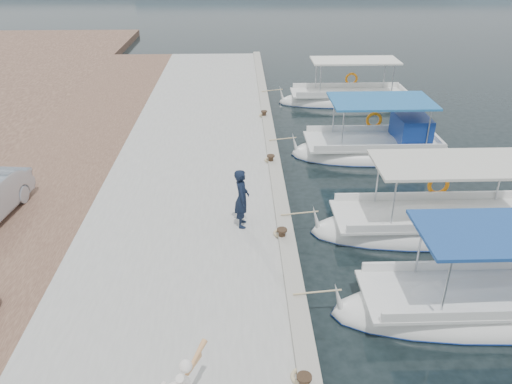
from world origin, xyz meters
TOP-DOWN VIEW (x-y plane):
  - ground at (0.00, 0.00)m, footprint 400.00×400.00m
  - concrete_quay at (-3.00, 5.00)m, footprint 6.00×40.00m
  - quay_curb at (-0.22, 5.00)m, footprint 0.44×40.00m
  - cobblestone_strip at (-8.00, 5.00)m, footprint 4.00×40.00m
  - fishing_caique_b at (4.52, -1.00)m, footprint 7.87×2.23m
  - fishing_caique_c at (4.34, 2.56)m, footprint 7.51×2.29m
  - fishing_caique_d at (3.93, 8.41)m, footprint 6.47×2.64m
  - fishing_caique_e at (4.22, 15.21)m, footprint 7.26×2.07m
  - mooring_bollards at (-0.35, 1.50)m, footprint 0.28×20.28m
  - fisherman at (-1.42, 2.29)m, footprint 0.41×0.63m

SIDE VIEW (x-z plane):
  - ground at x=0.00m, z-range 0.00..0.00m
  - fishing_caique_b at x=4.52m, z-range -1.29..1.54m
  - fishing_caique_c at x=4.34m, z-range -1.29..1.54m
  - fishing_caique_e at x=4.22m, z-range -1.29..1.54m
  - fishing_caique_d at x=3.93m, z-range -1.22..1.61m
  - concrete_quay at x=-3.00m, z-range 0.00..0.50m
  - cobblestone_strip at x=-8.00m, z-range 0.00..0.50m
  - quay_curb at x=-0.22m, z-range 0.50..0.62m
  - mooring_bollards at x=-0.35m, z-range 0.53..0.86m
  - fisherman at x=-1.42m, z-range 0.50..2.22m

